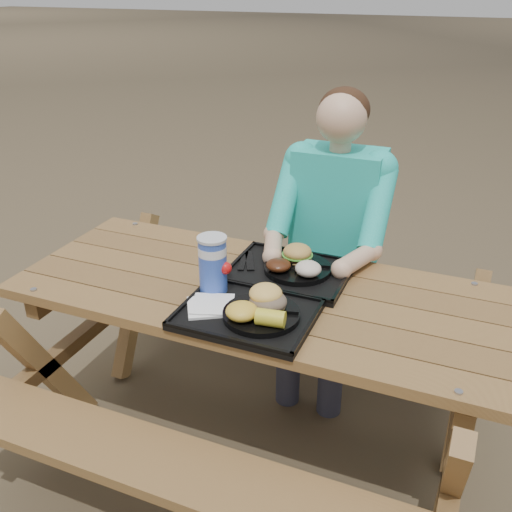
% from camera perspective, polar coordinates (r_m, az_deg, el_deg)
% --- Properties ---
extents(ground, '(60.00, 60.00, 0.00)m').
position_cam_1_polar(ground, '(2.58, -0.00, -17.85)').
color(ground, '#999999').
rests_on(ground, ground).
extents(picnic_table, '(1.80, 1.49, 0.75)m').
position_cam_1_polar(picnic_table, '(2.33, -0.00, -11.21)').
color(picnic_table, '#999999').
rests_on(picnic_table, ground).
extents(tray_near, '(0.45, 0.35, 0.02)m').
position_cam_1_polar(tray_near, '(1.94, -0.92, -5.95)').
color(tray_near, black).
rests_on(tray_near, picnic_table).
extents(tray_far, '(0.45, 0.35, 0.02)m').
position_cam_1_polar(tray_far, '(2.21, 3.35, -1.68)').
color(tray_far, black).
rests_on(tray_far, picnic_table).
extents(plate_near, '(0.26, 0.26, 0.02)m').
position_cam_1_polar(plate_near, '(1.90, 0.55, -5.86)').
color(plate_near, black).
rests_on(plate_near, tray_near).
extents(plate_far, '(0.26, 0.26, 0.02)m').
position_cam_1_polar(plate_far, '(2.20, 4.18, -1.25)').
color(plate_far, black).
rests_on(plate_far, tray_far).
extents(napkin_stack, '(0.20, 0.20, 0.02)m').
position_cam_1_polar(napkin_stack, '(1.96, -4.75, -4.98)').
color(napkin_stack, white).
rests_on(napkin_stack, tray_near).
extents(soda_cup, '(0.10, 0.10, 0.20)m').
position_cam_1_polar(soda_cup, '(2.02, -4.34, -0.96)').
color(soda_cup, '#173BAD').
rests_on(soda_cup, tray_near).
extents(condiment_bbq, '(0.05, 0.05, 0.03)m').
position_cam_1_polar(condiment_bbq, '(2.02, 0.20, -3.67)').
color(condiment_bbq, '#310507').
rests_on(condiment_bbq, tray_near).
extents(condiment_mustard, '(0.05, 0.05, 0.03)m').
position_cam_1_polar(condiment_mustard, '(2.01, 2.00, -3.83)').
color(condiment_mustard, gold).
rests_on(condiment_mustard, tray_near).
extents(sandwich, '(0.12, 0.12, 0.12)m').
position_cam_1_polar(sandwich, '(1.89, 1.23, -3.60)').
color(sandwich, '#EAB452').
rests_on(sandwich, plate_near).
extents(mac_cheese, '(0.11, 0.11, 0.05)m').
position_cam_1_polar(mac_cheese, '(1.85, -1.42, -5.54)').
color(mac_cheese, gold).
rests_on(mac_cheese, plate_near).
extents(corn_cob, '(0.11, 0.11, 0.05)m').
position_cam_1_polar(corn_cob, '(1.82, 1.46, -6.21)').
color(corn_cob, yellow).
rests_on(corn_cob, plate_near).
extents(cutlery_far, '(0.10, 0.16, 0.01)m').
position_cam_1_polar(cutlery_far, '(2.27, -0.65, -0.48)').
color(cutlery_far, black).
rests_on(cutlery_far, tray_far).
extents(burger, '(0.11, 0.11, 0.10)m').
position_cam_1_polar(burger, '(2.22, 4.18, 0.75)').
color(burger, '#BC8D42').
rests_on(burger, plate_far).
extents(baked_beans, '(0.10, 0.10, 0.04)m').
position_cam_1_polar(baked_beans, '(2.15, 2.26, -0.91)').
color(baked_beans, '#431E0D').
rests_on(baked_beans, plate_far).
extents(potato_salad, '(0.10, 0.10, 0.05)m').
position_cam_1_polar(potato_salad, '(2.12, 5.24, -1.27)').
color(potato_salad, beige).
rests_on(potato_salad, plate_far).
extents(diner, '(0.48, 0.84, 1.28)m').
position_cam_1_polar(diner, '(2.64, 7.72, 0.11)').
color(diner, teal).
rests_on(diner, ground).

